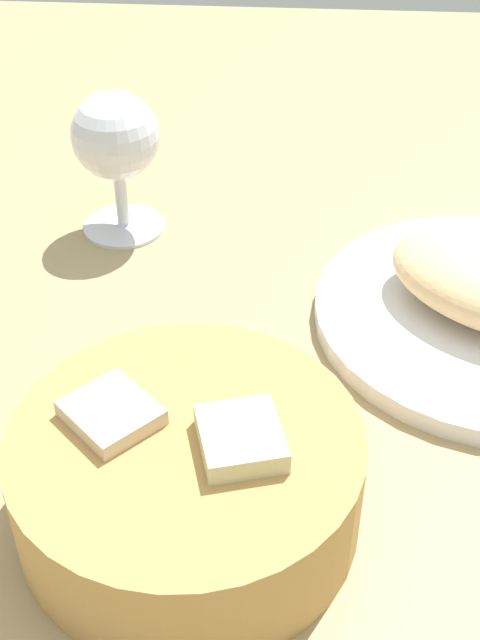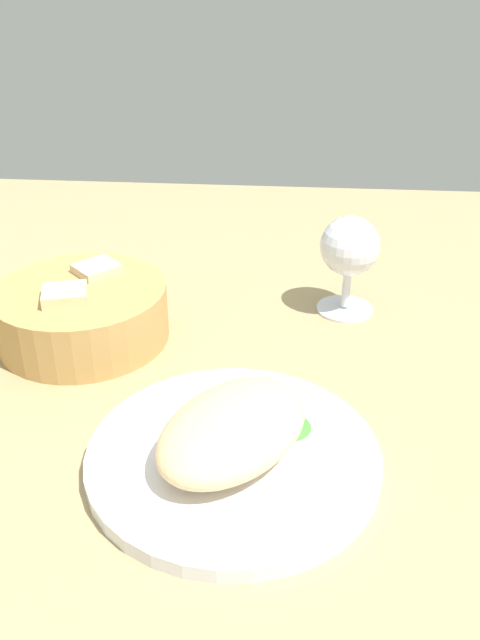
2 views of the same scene
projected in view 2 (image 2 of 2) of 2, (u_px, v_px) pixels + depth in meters
The scene contains 6 objects.
ground_plane at pixel (198, 437), 62.48cm from camera, with size 140.00×140.00×2.00cm, color tan.
plate at pixel (233, 457), 57.59cm from camera, with size 25.10×25.10×1.40cm, color white.
omelette at pixel (233, 429), 56.10cm from camera, with size 15.62×10.17×4.63cm, color #F4C98E.
lettuce_garnish at pixel (288, 421), 59.69cm from camera, with size 4.28×4.28×1.26cm, color #418D36.
bread_basket at pixel (82, 312), 74.55cm from camera, with size 18.87×18.87×7.55cm.
wine_glass_near at pixel (350, 251), 77.97cm from camera, with size 6.97×6.97×11.86cm.
Camera 2 is at (-48.46, -8.01, 39.30)cm, focal length 37.92 mm.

